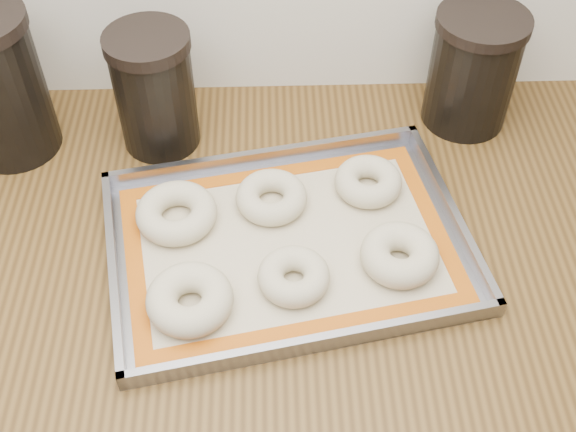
{
  "coord_description": "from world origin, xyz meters",
  "views": [
    {
      "loc": [
        -0.06,
        1.06,
        1.63
      ],
      "look_at": [
        -0.04,
        1.66,
        0.96
      ],
      "focal_mm": 45.0,
      "sensor_mm": 36.0,
      "label": 1
    }
  ],
  "objects_px": {
    "baking_tray": "(288,243)",
    "bagel_front_left": "(190,299)",
    "bagel_back_mid": "(271,197)",
    "bagel_front_mid": "(294,276)",
    "bagel_back_left": "(176,213)",
    "bagel_back_right": "(368,181)",
    "canister_mid": "(155,90)",
    "canister_right": "(473,70)",
    "bagel_front_right": "(400,255)"
  },
  "relations": [
    {
      "from": "baking_tray",
      "to": "bagel_front_left",
      "type": "height_order",
      "value": "bagel_front_left"
    },
    {
      "from": "baking_tray",
      "to": "bagel_back_mid",
      "type": "distance_m",
      "value": 0.07
    },
    {
      "from": "bagel_front_mid",
      "to": "bagel_back_left",
      "type": "height_order",
      "value": "bagel_back_left"
    },
    {
      "from": "baking_tray",
      "to": "bagel_back_right",
      "type": "bearing_deg",
      "value": 40.02
    },
    {
      "from": "bagel_back_mid",
      "to": "bagel_back_right",
      "type": "height_order",
      "value": "same"
    },
    {
      "from": "bagel_front_left",
      "to": "bagel_back_left",
      "type": "bearing_deg",
      "value": 100.57
    },
    {
      "from": "canister_mid",
      "to": "bagel_back_right",
      "type": "bearing_deg",
      "value": -22.02
    },
    {
      "from": "bagel_back_left",
      "to": "canister_right",
      "type": "height_order",
      "value": "canister_right"
    },
    {
      "from": "bagel_back_mid",
      "to": "bagel_back_right",
      "type": "distance_m",
      "value": 0.14
    },
    {
      "from": "bagel_front_left",
      "to": "bagel_front_mid",
      "type": "xyz_separation_m",
      "value": [
        0.13,
        0.03,
        -0.0
      ]
    },
    {
      "from": "bagel_back_mid",
      "to": "bagel_front_mid",
      "type": "bearing_deg",
      "value": -79.32
    },
    {
      "from": "bagel_front_mid",
      "to": "bagel_back_left",
      "type": "relative_size",
      "value": 0.83
    },
    {
      "from": "bagel_back_left",
      "to": "bagel_front_mid",
      "type": "bearing_deg",
      "value": -35.68
    },
    {
      "from": "baking_tray",
      "to": "canister_mid",
      "type": "relative_size",
      "value": 2.81
    },
    {
      "from": "bagel_front_left",
      "to": "canister_right",
      "type": "bearing_deg",
      "value": 41.33
    },
    {
      "from": "bagel_front_mid",
      "to": "bagel_back_right",
      "type": "relative_size",
      "value": 0.96
    },
    {
      "from": "baking_tray",
      "to": "canister_mid",
      "type": "xyz_separation_m",
      "value": [
        -0.18,
        0.22,
        0.09
      ]
    },
    {
      "from": "bagel_back_right",
      "to": "bagel_front_right",
      "type": "bearing_deg",
      "value": -79.16
    },
    {
      "from": "baking_tray",
      "to": "bagel_back_right",
      "type": "xyz_separation_m",
      "value": [
        0.11,
        0.1,
        0.01
      ]
    },
    {
      "from": "canister_right",
      "to": "canister_mid",
      "type": "bearing_deg",
      "value": -175.41
    },
    {
      "from": "bagel_front_left",
      "to": "bagel_back_right",
      "type": "bearing_deg",
      "value": 39.58
    },
    {
      "from": "canister_right",
      "to": "bagel_front_right",
      "type": "bearing_deg",
      "value": -115.57
    },
    {
      "from": "bagel_back_right",
      "to": "bagel_front_left",
      "type": "bearing_deg",
      "value": -140.42
    },
    {
      "from": "baking_tray",
      "to": "bagel_back_mid",
      "type": "bearing_deg",
      "value": 106.21
    },
    {
      "from": "bagel_back_left",
      "to": "canister_right",
      "type": "bearing_deg",
      "value": 26.15
    },
    {
      "from": "bagel_front_left",
      "to": "bagel_front_mid",
      "type": "height_order",
      "value": "bagel_front_left"
    },
    {
      "from": "baking_tray",
      "to": "canister_right",
      "type": "relative_size",
      "value": 2.86
    },
    {
      "from": "bagel_front_mid",
      "to": "bagel_back_right",
      "type": "distance_m",
      "value": 0.19
    },
    {
      "from": "bagel_front_left",
      "to": "canister_mid",
      "type": "distance_m",
      "value": 0.33
    },
    {
      "from": "baking_tray",
      "to": "bagel_back_mid",
      "type": "height_order",
      "value": "bagel_back_mid"
    },
    {
      "from": "baking_tray",
      "to": "bagel_back_left",
      "type": "height_order",
      "value": "bagel_back_left"
    },
    {
      "from": "bagel_front_mid",
      "to": "bagel_front_right",
      "type": "bearing_deg",
      "value": 11.75
    },
    {
      "from": "bagel_front_left",
      "to": "bagel_front_right",
      "type": "distance_m",
      "value": 0.27
    },
    {
      "from": "bagel_front_mid",
      "to": "bagel_back_mid",
      "type": "bearing_deg",
      "value": 100.68
    },
    {
      "from": "bagel_front_right",
      "to": "canister_mid",
      "type": "xyz_separation_m",
      "value": [
        -0.32,
        0.25,
        0.07
      ]
    },
    {
      "from": "bagel_front_right",
      "to": "bagel_front_left",
      "type": "bearing_deg",
      "value": -166.86
    },
    {
      "from": "bagel_front_right",
      "to": "bagel_back_left",
      "type": "relative_size",
      "value": 0.92
    },
    {
      "from": "canister_mid",
      "to": "bagel_back_mid",
      "type": "bearing_deg",
      "value": -41.92
    },
    {
      "from": "bagel_back_right",
      "to": "bagel_back_mid",
      "type": "bearing_deg",
      "value": -169.28
    },
    {
      "from": "canister_mid",
      "to": "bagel_front_left",
      "type": "bearing_deg",
      "value": -78.85
    },
    {
      "from": "bagel_front_mid",
      "to": "bagel_back_left",
      "type": "bearing_deg",
      "value": 144.32
    },
    {
      "from": "baking_tray",
      "to": "bagel_back_right",
      "type": "distance_m",
      "value": 0.15
    },
    {
      "from": "bagel_front_left",
      "to": "baking_tray",
      "type": "bearing_deg",
      "value": 39.15
    },
    {
      "from": "bagel_front_right",
      "to": "bagel_back_mid",
      "type": "bearing_deg",
      "value": 146.05
    },
    {
      "from": "bagel_front_right",
      "to": "canister_right",
      "type": "height_order",
      "value": "canister_right"
    },
    {
      "from": "bagel_back_left",
      "to": "bagel_back_right",
      "type": "height_order",
      "value": "bagel_back_left"
    },
    {
      "from": "bagel_front_left",
      "to": "bagel_front_right",
      "type": "bearing_deg",
      "value": 13.14
    },
    {
      "from": "bagel_front_right",
      "to": "bagel_back_left",
      "type": "bearing_deg",
      "value": 164.16
    },
    {
      "from": "canister_right",
      "to": "baking_tray",
      "type": "bearing_deg",
      "value": -137.76
    },
    {
      "from": "bagel_back_right",
      "to": "canister_right",
      "type": "relative_size",
      "value": 0.52
    }
  ]
}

